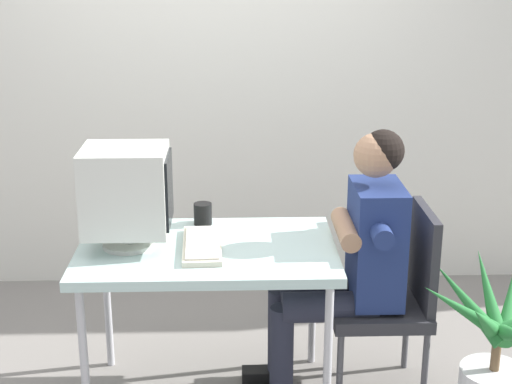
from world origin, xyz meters
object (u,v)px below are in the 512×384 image
crt_monitor (127,191)px  potted_plant (495,360)px  person_seated (351,256)px  desk (207,258)px  desk_mug (203,214)px  office_chair (393,293)px  keyboard (202,245)px

crt_monitor → potted_plant: bearing=-11.0°
person_seated → desk: bearing=-176.1°
crt_monitor → desk_mug: 0.47m
desk → office_chair: 0.88m
crt_monitor → person_seated: (0.99, 0.03, -0.33)m
desk → potted_plant: bearing=-13.5°
desk → office_chair: office_chair is taller
person_seated → potted_plant: 0.76m
desk → keyboard: 0.08m
desk_mug → crt_monitor: bearing=-138.5°
desk → potted_plant: 1.32m
desk → office_chair: bearing=2.9°
crt_monitor → desk_mug: bearing=41.5°
desk_mug → person_seated: bearing=-20.0°
desk → person_seated: size_ratio=0.89×
crt_monitor → potted_plant: (1.57, -0.31, -0.68)m
potted_plant → office_chair: bearing=138.2°
crt_monitor → potted_plant: 1.74m
desk → office_chair: (0.85, 0.04, -0.20)m
desk → keyboard: size_ratio=2.59×
person_seated → desk_mug: (-0.67, 0.25, 0.13)m
keyboard → person_seated: size_ratio=0.35×
crt_monitor → keyboard: (0.32, -0.03, -0.24)m
desk_mug → office_chair: bearing=-15.6°
keyboard → person_seated: (0.67, 0.06, -0.09)m
crt_monitor → office_chair: 1.30m
desk → desk_mug: desk_mug is taller
crt_monitor → person_seated: bearing=1.9°
crt_monitor → keyboard: crt_monitor is taller
office_chair → desk_mug: office_chair is taller
potted_plant → desk_mug: desk_mug is taller
keyboard → potted_plant: bearing=-12.4°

